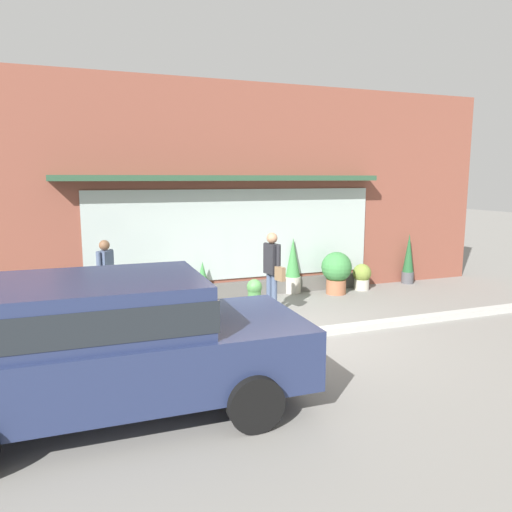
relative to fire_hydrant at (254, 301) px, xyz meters
name	(u,v)px	position (x,y,z in m)	size (l,w,h in m)	color
ground_plane	(277,336)	(0.13, -0.81, -0.45)	(60.00, 60.00, 0.00)	gray
curb_strip	(282,336)	(0.13, -1.01, -0.39)	(14.00, 0.24, 0.12)	#B2B2AD
storefront	(224,194)	(0.13, 2.38, 1.95)	(14.00, 0.81, 4.90)	brown
fire_hydrant	(254,301)	(0.00, 0.00, 0.00)	(0.43, 0.40, 0.88)	#4C8C47
pedestrian_with_handbag	(272,266)	(0.62, 0.62, 0.53)	(0.27, 0.69, 1.67)	#475675
pedestrian_passerby	(106,272)	(-2.59, 1.55, 0.45)	(0.35, 0.39, 1.56)	#475675
parked_car_navy	(105,339)	(-2.85, -2.72, 0.48)	(4.59, 2.16, 1.64)	navy
potted_plant_trailing_edge	(408,260)	(5.08, 2.01, 0.19)	(0.32, 0.32, 1.32)	#4C4C51
potted_plant_corner_tall	(362,276)	(3.52, 1.77, -0.10)	(0.46, 0.46, 0.65)	#B7B2A3
potted_plant_window_center	(143,289)	(-1.80, 2.08, -0.07)	(0.53, 0.53, 0.73)	#B7B2A3
potted_plant_doorstep	(336,270)	(2.71, 1.63, 0.13)	(0.73, 0.73, 1.02)	#9E6042
potted_plant_window_right	(203,283)	(-0.50, 1.98, -0.01)	(0.28, 0.28, 0.92)	#B7B2A3
potted_plant_low_front	(293,267)	(1.78, 2.10, 0.19)	(0.39, 0.39, 1.34)	#B7B2A3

